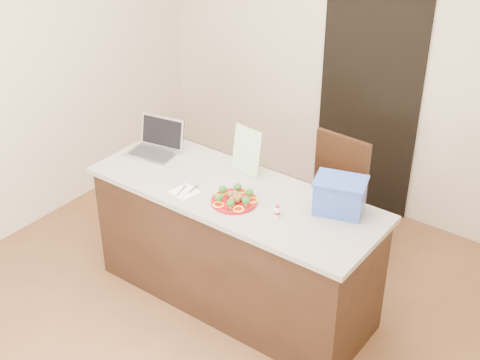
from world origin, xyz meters
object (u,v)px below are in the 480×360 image
Objects in this scene: plate at (234,201)px; napkin at (185,192)px; island at (235,246)px; laptop at (157,143)px; blue_box at (340,196)px; chair at (333,194)px; yogurt_bottle at (277,212)px.

napkin is (-0.34, -0.10, -0.01)m from plate.
napkin is (-0.25, -0.21, 0.46)m from island.
plate is at bearing -24.87° from laptop.
laptop is (-0.54, 0.32, 0.07)m from napkin.
island is 0.49m from plate.
blue_box is 0.89m from chair.
island is 5.19× the size of laptop.
napkin is 0.63m from laptop.
yogurt_bottle is 1.01m from chair.
yogurt_bottle reaches higher than napkin.
napkin is at bearing -114.73° from chair.
island is at bearing 39.81° from napkin.
chair reaches higher than island.
chair is at bearing 23.91° from laptop.
island is at bearing 178.74° from blue_box.
blue_box is (0.94, 0.41, 0.11)m from napkin.
yogurt_bottle is 1.21m from laptop.
napkin is at bearing -168.76° from yogurt_bottle.
napkin is 0.40× the size of laptop.
laptop reaches higher than chair.
laptop is at bearing 172.25° from island.
chair is (-0.39, 0.66, -0.46)m from blue_box.
laptop reaches higher than yogurt_bottle.
chair is at bearing 71.24° from island.
yogurt_bottle is at bearing 11.24° from napkin.
island is 5.47× the size of blue_box.
napkin is 1.03m from blue_box.
laptop is at bearing 166.11° from blue_box.
plate is 0.35m from napkin.
yogurt_bottle is at bearing -19.61° from laptop.
yogurt_bottle is at bearing -152.76° from blue_box.
napkin is 1.25m from chair.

